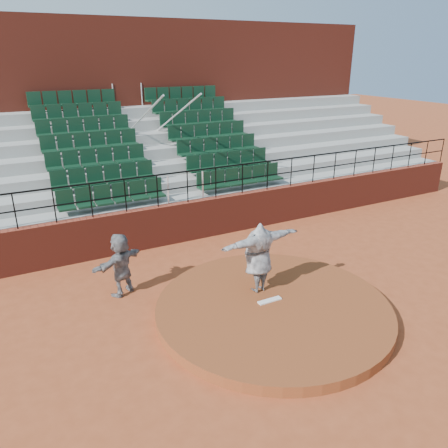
{
  "coord_description": "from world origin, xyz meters",
  "views": [
    {
      "loc": [
        -5.11,
        -7.31,
        5.71
      ],
      "look_at": [
        0.0,
        2.5,
        1.4
      ],
      "focal_mm": 35.0,
      "sensor_mm": 36.0,
      "label": 1
    }
  ],
  "objects": [
    {
      "name": "pitching_rubber",
      "position": [
        0.0,
        0.15,
        0.27
      ],
      "size": [
        0.6,
        0.15,
        0.03
      ],
      "primitive_type": "cube",
      "color": "white",
      "rests_on": "pitchers_mound"
    },
    {
      "name": "seating_deck",
      "position": [
        0.0,
        8.65,
        1.44
      ],
      "size": [
        24.0,
        5.97,
        4.63
      ],
      "color": "#9A9A94",
      "rests_on": "ground"
    },
    {
      "name": "boundary_wall",
      "position": [
        0.0,
        5.0,
        0.65
      ],
      "size": [
        24.0,
        0.3,
        1.3
      ],
      "primitive_type": "cube",
      "color": "maroon",
      "rests_on": "ground"
    },
    {
      "name": "fielder",
      "position": [
        -2.87,
        2.56,
        0.82
      ],
      "size": [
        1.57,
        1.14,
        1.63
      ],
      "primitive_type": "imported",
      "rotation": [
        0.0,
        0.0,
        3.63
      ],
      "color": "black",
      "rests_on": "ground"
    },
    {
      "name": "wall_railing",
      "position": [
        0.0,
        5.0,
        2.03
      ],
      "size": [
        24.04,
        0.05,
        1.03
      ],
      "color": "black",
      "rests_on": "boundary_wall"
    },
    {
      "name": "ground",
      "position": [
        0.0,
        0.0,
        0.0
      ],
      "size": [
        90.0,
        90.0,
        0.0
      ],
      "primitive_type": "plane",
      "color": "#A04624",
      "rests_on": "ground"
    },
    {
      "name": "press_box_facade",
      "position": [
        0.0,
        12.6,
        3.55
      ],
      "size": [
        24.0,
        3.0,
        7.1
      ],
      "primitive_type": "cube",
      "color": "maroon",
      "rests_on": "ground"
    },
    {
      "name": "pitcher",
      "position": [
        0.02,
        0.74,
        1.14
      ],
      "size": [
        2.24,
        0.78,
        1.78
      ],
      "primitive_type": "imported",
      "rotation": [
        0.0,
        0.0,
        3.23
      ],
      "color": "black",
      "rests_on": "pitchers_mound"
    },
    {
      "name": "pitchers_mound",
      "position": [
        0.0,
        0.0,
        0.12
      ],
      "size": [
        5.5,
        5.5,
        0.25
      ],
      "primitive_type": "cylinder",
      "color": "brown",
      "rests_on": "ground"
    }
  ]
}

